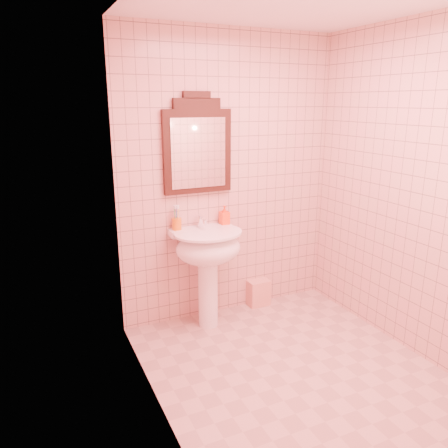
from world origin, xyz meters
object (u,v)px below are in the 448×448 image
soap_dispenser (224,215)px  toothbrush_cup (177,224)px  towel (258,293)px  pedestal_sink (208,254)px  mirror (197,147)px

soap_dispenser → toothbrush_cup: bearing=177.0°
soap_dispenser → towel: soap_dispenser is taller
pedestal_sink → soap_dispenser: 0.39m
pedestal_sink → mirror: (0.00, 0.20, 0.88)m
toothbrush_cup → soap_dispenser: (0.44, -0.01, 0.03)m
soap_dispenser → mirror: bearing=166.8°
pedestal_sink → towel: (0.59, 0.17, -0.54)m
toothbrush_cup → pedestal_sink: bearing=-38.2°
toothbrush_cup → soap_dispenser: 0.44m
mirror → towel: mirror is taller
mirror → soap_dispenser: bearing=-12.0°
pedestal_sink → toothbrush_cup: 0.37m
pedestal_sink → towel: size_ratio=3.43×
mirror → pedestal_sink: bearing=-90.0°
pedestal_sink → toothbrush_cup: toothbrush_cup is taller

